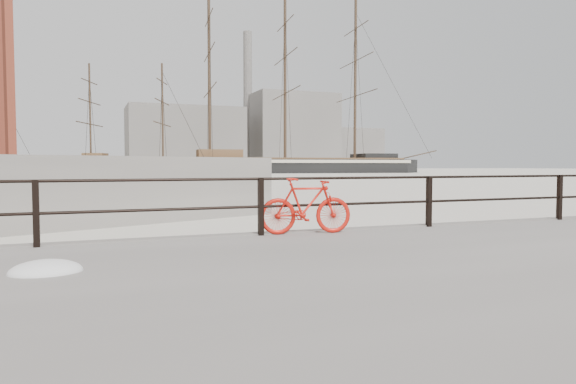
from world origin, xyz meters
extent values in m
plane|color=white|center=(0.00, 0.00, 0.00)|extent=(400.00, 400.00, 0.00)
imported|color=red|center=(-2.69, -0.25, 0.85)|extent=(1.67, 0.49, 0.99)
ellipsoid|color=white|center=(-6.74, -2.17, 0.49)|extent=(0.80, 0.63, 0.29)
cube|color=gray|center=(20.00, 140.00, 9.00)|extent=(32.00, 18.00, 18.00)
cube|color=gray|center=(55.00, 145.00, 12.00)|extent=(26.00, 20.00, 24.00)
cube|color=gray|center=(78.00, 150.00, 7.00)|extent=(20.00, 16.00, 14.00)
cylinder|color=gray|center=(42.00, 150.00, 22.00)|extent=(2.80, 2.80, 44.00)
camera|label=1|loc=(-6.28, -8.54, 1.57)|focal=32.00mm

